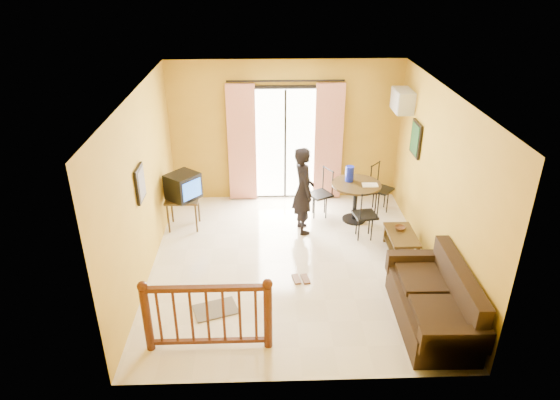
{
  "coord_description": "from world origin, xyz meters",
  "views": [
    {
      "loc": [
        -0.42,
        -6.83,
        4.54
      ],
      "look_at": [
        -0.18,
        0.2,
        1.05
      ],
      "focal_mm": 32.0,
      "sensor_mm": 36.0,
      "label": 1
    }
  ],
  "objects_px": {
    "television": "(183,186)",
    "coffee_table": "(401,240)",
    "sofa": "(436,304)",
    "dining_table": "(356,191)",
    "standing_person": "(303,190)"
  },
  "relations": [
    {
      "from": "dining_table",
      "to": "coffee_table",
      "type": "bearing_deg",
      "value": -63.28
    },
    {
      "from": "television",
      "to": "sofa",
      "type": "xyz_separation_m",
      "value": [
        3.72,
        -2.81,
        -0.5
      ]
    },
    {
      "from": "television",
      "to": "standing_person",
      "type": "xyz_separation_m",
      "value": [
        2.13,
        -0.19,
        -0.03
      ]
    },
    {
      "from": "television",
      "to": "coffee_table",
      "type": "bearing_deg",
      "value": -64.59
    },
    {
      "from": "coffee_table",
      "to": "standing_person",
      "type": "distance_m",
      "value": 1.87
    },
    {
      "from": "television",
      "to": "standing_person",
      "type": "height_order",
      "value": "standing_person"
    },
    {
      "from": "television",
      "to": "dining_table",
      "type": "relative_size",
      "value": 0.76
    },
    {
      "from": "coffee_table",
      "to": "standing_person",
      "type": "xyz_separation_m",
      "value": [
        -1.59,
        0.82,
        0.56
      ]
    },
    {
      "from": "television",
      "to": "sofa",
      "type": "relative_size",
      "value": 0.37
    },
    {
      "from": "dining_table",
      "to": "sofa",
      "type": "distance_m",
      "value": 3.04
    },
    {
      "from": "television",
      "to": "sofa",
      "type": "bearing_deg",
      "value": -86.46
    },
    {
      "from": "television",
      "to": "sofa",
      "type": "height_order",
      "value": "television"
    },
    {
      "from": "sofa",
      "to": "television",
      "type": "bearing_deg",
      "value": 144.23
    },
    {
      "from": "television",
      "to": "standing_person",
      "type": "bearing_deg",
      "value": -54.49
    },
    {
      "from": "dining_table",
      "to": "sofa",
      "type": "relative_size",
      "value": 0.49
    }
  ]
}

